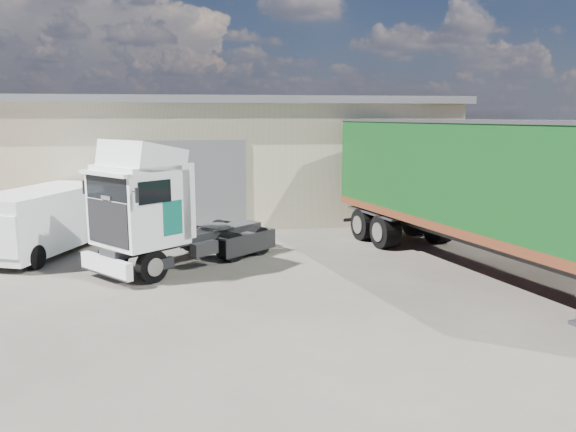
{
  "coord_description": "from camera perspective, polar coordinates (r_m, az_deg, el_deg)",
  "views": [
    {
      "loc": [
        -1.5,
        -11.99,
        4.52
      ],
      "look_at": [
        0.66,
        3.0,
        1.81
      ],
      "focal_mm": 35.0,
      "sensor_mm": 36.0,
      "label": 1
    }
  ],
  "objects": [
    {
      "name": "ground",
      "position": [
        12.9,
        -1.03,
        -10.37
      ],
      "size": [
        120.0,
        120.0,
        0.0
      ],
      "primitive_type": "plane",
      "color": "#282621",
      "rests_on": "ground"
    },
    {
      "name": "warehouse",
      "position": [
        28.4,
        -17.4,
        5.93
      ],
      "size": [
        30.6,
        12.6,
        5.42
      ],
      "color": "beige",
      "rests_on": "ground"
    },
    {
      "name": "tractor_unit",
      "position": [
        16.95,
        -12.82,
        0.07
      ],
      "size": [
        5.7,
        5.38,
        3.88
      ],
      "rotation": [
        0.0,
        0.0,
        -0.85
      ],
      "color": "black",
      "rests_on": "ground"
    },
    {
      "name": "box_trailer",
      "position": [
        17.1,
        19.59,
        3.41
      ],
      "size": [
        5.79,
        13.55,
        4.41
      ],
      "rotation": [
        0.0,
        0.0,
        0.23
      ],
      "color": "#2D2D30",
      "rests_on": "ground"
    },
    {
      "name": "panel_van",
      "position": [
        20.03,
        -24.03,
        -0.56
      ],
      "size": [
        3.79,
        5.64,
        2.14
      ],
      "rotation": [
        0.0,
        0.0,
        -0.35
      ],
      "color": "black",
      "rests_on": "ground"
    },
    {
      "name": "orange_skip",
      "position": [
        20.72,
        -26.35,
        -1.37
      ],
      "size": [
        3.12,
        2.32,
        1.75
      ],
      "rotation": [
        0.0,
        0.0,
        -0.22
      ],
      "color": "#2D2D30",
      "rests_on": "ground"
    }
  ]
}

